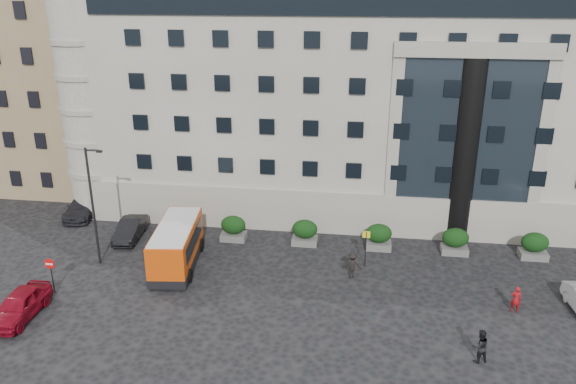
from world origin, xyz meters
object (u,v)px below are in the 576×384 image
(no_entry_sign, at_px, (51,269))
(parked_car_c, at_px, (83,207))
(street_lamp, at_px, (93,202))
(minibus, at_px, (177,244))
(hedge_d, at_px, (455,241))
(parked_car_d, at_px, (86,206))
(red_truck, at_px, (117,168))
(parked_car_b, at_px, (130,229))
(hedge_e, at_px, (534,245))
(pedestrian_c, at_px, (352,265))
(hedge_c, at_px, (379,236))
(pedestrian_a, at_px, (516,299))
(pedestrian_b, at_px, (480,346))
(bus_stop_sign, at_px, (366,243))
(hedge_b, at_px, (305,232))
(hedge_a, at_px, (233,228))
(parked_car_a, at_px, (20,305))

(no_entry_sign, relative_size, parked_car_c, 0.46)
(street_lamp, height_order, minibus, street_lamp)
(hedge_d, relative_size, parked_car_d, 0.41)
(hedge_d, relative_size, red_truck, 0.35)
(red_truck, xyz_separation_m, parked_car_b, (6.00, -11.40, -0.74))
(hedge_e, xyz_separation_m, pedestrian_c, (-12.10, -4.36, -0.07))
(no_entry_sign, bearing_deg, minibus, 35.38)
(hedge_c, height_order, parked_car_d, hedge_c)
(pedestrian_c, bearing_deg, pedestrian_a, 160.10)
(no_entry_sign, height_order, parked_car_b, no_entry_sign)
(red_truck, height_order, parked_car_b, red_truck)
(hedge_d, bearing_deg, pedestrian_b, -92.05)
(bus_stop_sign, height_order, pedestrian_a, bus_stop_sign)
(minibus, bearing_deg, hedge_b, 22.24)
(hedge_c, relative_size, pedestrian_a, 1.16)
(hedge_e, bearing_deg, no_entry_sign, -163.48)
(hedge_d, bearing_deg, hedge_b, 180.00)
(hedge_d, height_order, parked_car_b, hedge_d)
(hedge_b, distance_m, hedge_e, 15.60)
(parked_car_c, bearing_deg, pedestrian_a, -27.26)
(hedge_a, xyz_separation_m, parked_car_d, (-13.00, 3.30, -0.31))
(hedge_b, distance_m, parked_car_b, 12.73)
(minibus, relative_size, parked_car_b, 1.64)
(bus_stop_sign, bearing_deg, pedestrian_b, -58.32)
(hedge_c, xyz_separation_m, parked_car_a, (-19.88, -11.48, -0.16))
(pedestrian_b, distance_m, pedestrian_c, 10.00)
(minibus, height_order, parked_car_a, minibus)
(hedge_a, relative_size, parked_car_d, 0.41)
(no_entry_sign, xyz_separation_m, pedestrian_b, (24.17, -3.15, -0.76))
(bus_stop_sign, bearing_deg, hedge_b, 146.93)
(hedge_a, height_order, parked_car_c, hedge_a)
(parked_car_b, xyz_separation_m, parked_car_c, (-5.50, 3.57, 0.03))
(red_truck, bearing_deg, no_entry_sign, -76.80)
(street_lamp, distance_m, parked_car_a, 7.74)
(hedge_e, height_order, no_entry_sign, no_entry_sign)
(hedge_c, distance_m, pedestrian_c, 4.68)
(hedge_b, height_order, bus_stop_sign, bus_stop_sign)
(bus_stop_sign, xyz_separation_m, parked_car_d, (-22.50, 6.10, -1.11))
(hedge_d, bearing_deg, parked_car_d, 173.42)
(parked_car_a, xyz_separation_m, parked_car_b, (1.98, 10.68, -0.06))
(parked_car_a, bearing_deg, hedge_c, 29.21)
(parked_car_c, bearing_deg, parked_car_b, -42.61)
(parked_car_a, relative_size, pedestrian_a, 2.84)
(no_entry_sign, distance_m, parked_car_d, 12.82)
(no_entry_sign, distance_m, red_truck, 19.95)
(parked_car_b, bearing_deg, pedestrian_a, -19.04)
(parked_car_d, relative_size, pedestrian_b, 2.50)
(hedge_c, distance_m, pedestrian_a, 10.39)
(bus_stop_sign, xyz_separation_m, red_truck, (-23.00, 13.40, -0.28))
(no_entry_sign, relative_size, parked_car_d, 0.52)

